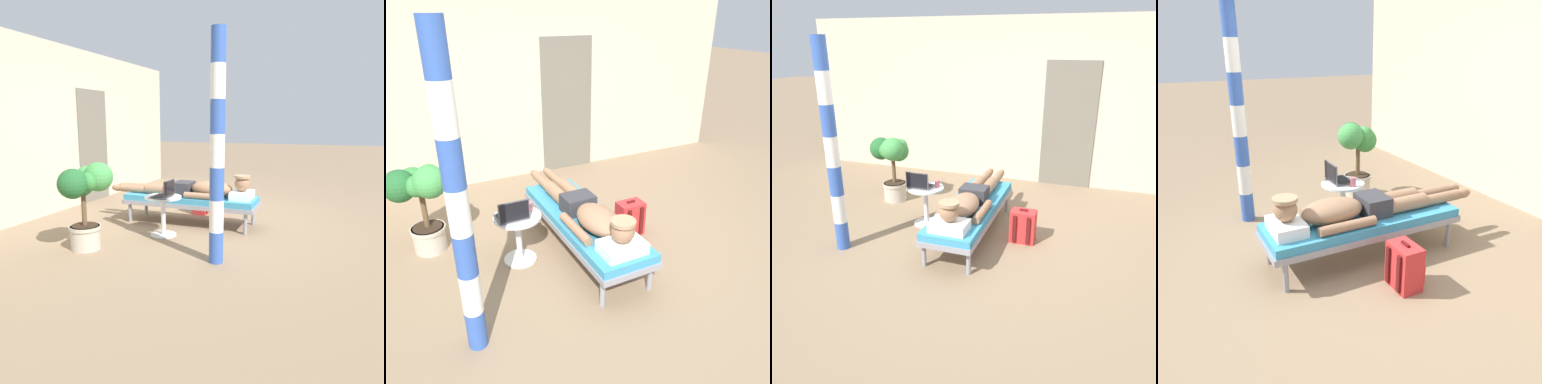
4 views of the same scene
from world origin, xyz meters
TOP-DOWN VIEW (x-y plane):
  - ground_plane at (0.00, 0.00)m, footprint 40.00×40.00m
  - lounge_chair at (-0.19, 0.18)m, footprint 0.61×1.94m
  - person_reclining at (-0.19, 0.10)m, footprint 0.53×2.17m
  - side_table at (-0.87, 0.31)m, footprint 0.48×0.48m
  - laptop at (-0.93, 0.26)m, footprint 0.31×0.24m
  - drink_glass at (-0.72, 0.36)m, footprint 0.06×0.06m
  - backpack at (0.45, 0.24)m, footprint 0.30×0.26m
  - potted_plant at (-1.69, 0.92)m, footprint 0.61×0.59m
  - porch_post at (-1.53, -0.62)m, footprint 0.15×0.15m

SIDE VIEW (x-z plane):
  - ground_plane at x=0.00m, z-range 0.00..0.00m
  - backpack at x=0.45m, z-range -0.02..0.41m
  - lounge_chair at x=-0.19m, z-range 0.14..0.56m
  - side_table at x=-0.87m, z-range 0.09..0.62m
  - person_reclining at x=-0.19m, z-range 0.36..0.68m
  - drink_glass at x=-0.72m, z-range 0.52..0.62m
  - laptop at x=-0.93m, z-range 0.47..0.69m
  - potted_plant at x=-1.69m, z-range 0.17..1.19m
  - porch_post at x=-1.53m, z-range 0.00..2.36m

